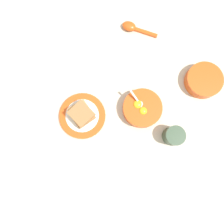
% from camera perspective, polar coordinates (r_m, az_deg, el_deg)
% --- Properties ---
extents(ground_plane, '(3.00, 3.00, 0.00)m').
position_cam_1_polar(ground_plane, '(0.92, 7.57, 6.63)').
color(ground_plane, beige).
extents(egg_bowl, '(0.15, 0.15, 0.08)m').
position_cam_1_polar(egg_bowl, '(0.87, 7.86, 0.95)').
color(egg_bowl, '#DB5119').
rests_on(egg_bowl, ground_plane).
extents(toast_plate, '(0.19, 0.19, 0.01)m').
position_cam_1_polar(toast_plate, '(0.89, -7.75, -0.98)').
color(toast_plate, '#DB5119').
rests_on(toast_plate, ground_plane).
extents(toast_sandwich, '(0.11, 0.12, 0.05)m').
position_cam_1_polar(toast_sandwich, '(0.86, -8.01, -0.48)').
color(toast_sandwich, '#9E7042').
rests_on(toast_sandwich, toast_plate).
extents(soup_spoon, '(0.04, 0.16, 0.03)m').
position_cam_1_polar(soup_spoon, '(1.00, 5.34, 21.13)').
color(soup_spoon, '#DB5119').
rests_on(soup_spoon, ground_plane).
extents(congee_bowl, '(0.15, 0.15, 0.04)m').
position_cam_1_polar(congee_bowl, '(0.97, 22.82, 7.64)').
color(congee_bowl, '#DB5119').
rests_on(congee_bowl, ground_plane).
extents(drinking_cup, '(0.08, 0.08, 0.07)m').
position_cam_1_polar(drinking_cup, '(0.87, 15.82, -6.00)').
color(drinking_cup, '#334733').
rests_on(drinking_cup, ground_plane).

